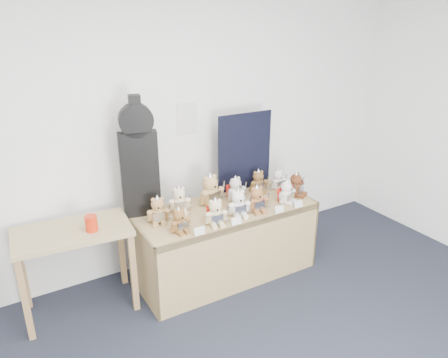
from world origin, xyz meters
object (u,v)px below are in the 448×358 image
side_table (74,243)px  teddy_front_left (216,213)px  teddy_front_right (257,200)px  teddy_back_left (179,200)px  teddy_back_right (258,182)px  teddy_back_far_left (158,211)px  teddy_front_far_left (179,221)px  teddy_back_centre_left (211,191)px  teddy_back_centre_right (236,190)px  teddy_front_far_right (286,193)px  teddy_back_end (278,180)px  teddy_front_end (296,185)px  guitar_case (139,159)px  red_cup (91,223)px  display_table (229,226)px  teddy_front_centre (238,204)px

side_table → teddy_front_left: bearing=-14.6°
teddy_front_right → teddy_back_left: 0.71m
teddy_back_right → teddy_back_far_left: 1.13m
teddy_front_right → teddy_front_far_left: bearing=-173.5°
teddy_front_far_left → teddy_back_right: teddy_back_right is taller
teddy_front_right → teddy_back_centre_left: 0.45m
teddy_back_left → teddy_back_far_left: size_ratio=1.02×
teddy_front_right → teddy_back_centre_right: teddy_front_right is taller
teddy_front_far_right → teddy_back_far_left: (-1.21, 0.25, 0.01)m
teddy_back_left → side_table: bearing=-166.9°
teddy_back_end → teddy_front_right: bearing=-149.0°
teddy_front_right → teddy_back_right: (0.27, 0.36, -0.01)m
teddy_front_end → teddy_back_centre_right: bearing=130.2°
guitar_case → teddy_back_far_left: 0.48m
teddy_front_left → teddy_front_end: size_ratio=0.99×
red_cup → teddy_back_far_left: bearing=-1.9°
teddy_front_left → teddy_front_far_right: bearing=15.8°
teddy_back_right → teddy_back_far_left: teddy_back_far_left is taller
display_table → teddy_front_centre: bearing=-74.9°
teddy_back_left → teddy_back_centre_left: bearing=11.1°
teddy_back_left → teddy_back_right: (0.88, 0.00, -0.01)m
display_table → teddy_back_centre_left: bearing=108.6°
guitar_case → teddy_front_end: (1.45, -0.38, -0.42)m
red_cup → teddy_front_right: (1.42, -0.27, -0.02)m
teddy_front_far_left → teddy_back_left: teddy_back_left is taller
side_table → teddy_back_end: size_ratio=4.38×
red_cup → teddy_back_left: (0.81, 0.08, -0.02)m
guitar_case → teddy_front_left: (0.47, -0.50, -0.42)m
teddy_back_centre_right → teddy_back_far_left: size_ratio=0.99×
teddy_front_end → side_table: bearing=143.1°
teddy_front_right → teddy_front_far_right: size_ratio=1.09×
teddy_front_end → teddy_back_left: size_ratio=0.98×
teddy_front_far_right → side_table: bearing=152.0°
teddy_front_centre → display_table: bearing=116.1°
teddy_back_right → teddy_back_centre_right: bearing=-158.6°
teddy_back_left → teddy_back_end: 1.10m
red_cup → teddy_back_centre_right: bearing=1.2°
red_cup → side_table: bearing=144.6°
teddy_back_left → teddy_back_centre_right: bearing=8.6°
side_table → teddy_front_left: 1.19m
teddy_back_centre_left → teddy_back_centre_right: bearing=-15.7°
teddy_back_centre_left → teddy_back_far_left: bearing=-178.6°
teddy_front_left → teddy_back_end: size_ratio=1.20×
teddy_front_left → teddy_front_right: bearing=17.0°
teddy_front_right → teddy_front_centre: bearing=-176.5°
red_cup → teddy_back_left: 0.82m
teddy_front_left → teddy_front_centre: teddy_front_centre is taller
teddy_back_centre_right → teddy_front_far_right: bearing=-46.2°
guitar_case → teddy_front_left: size_ratio=4.07×
side_table → red_cup: size_ratio=7.40×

